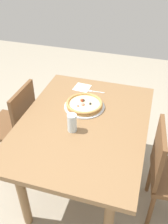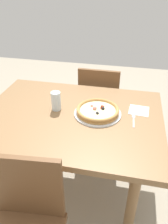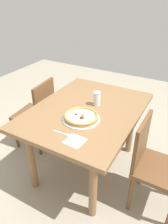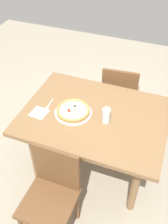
{
  "view_description": "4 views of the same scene",
  "coord_description": "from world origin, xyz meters",
  "views": [
    {
      "loc": [
        -1.42,
        -0.43,
        1.95
      ],
      "look_at": [
        0.09,
        0.02,
        0.77
      ],
      "focal_mm": 39.97,
      "sensor_mm": 36.0,
      "label": 1
    },
    {
      "loc": [
        0.37,
        -1.27,
        1.61
      ],
      "look_at": [
        0.09,
        0.02,
        0.77
      ],
      "focal_mm": 35.85,
      "sensor_mm": 36.0,
      "label": 2
    },
    {
      "loc": [
        1.54,
        0.83,
        1.75
      ],
      "look_at": [
        0.09,
        0.02,
        0.77
      ],
      "focal_mm": 33.81,
      "sensor_mm": 36.0,
      "label": 3
    },
    {
      "loc": [
        -0.51,
        1.62,
        2.32
      ],
      "look_at": [
        0.09,
        0.02,
        0.77
      ],
      "focal_mm": 41.74,
      "sensor_mm": 36.0,
      "label": 4
    }
  ],
  "objects": [
    {
      "name": "ground_plane",
      "position": [
        0.0,
        0.0,
        0.0
      ],
      "size": [
        6.0,
        6.0,
        0.0
      ],
      "primitive_type": "plane",
      "color": "#9E937F"
    },
    {
      "name": "dining_table",
      "position": [
        0.0,
        0.0,
        0.65
      ],
      "size": [
        1.28,
        0.97,
        0.75
      ],
      "color": "olive",
      "rests_on": "ground"
    },
    {
      "name": "chair_near",
      "position": [
        -0.07,
        -0.7,
        0.47
      ],
      "size": [
        0.44,
        0.44,
        0.86
      ],
      "rotation": [
        0.0,
        0.0,
        3.23
      ],
      "color": "brown",
      "rests_on": "ground"
    },
    {
      "name": "chair_far",
      "position": [
        0.11,
        0.7,
        0.47
      ],
      "size": [
        0.4,
        0.4,
        0.86
      ],
      "rotation": [
        0.0,
        0.0,
        -0.01
      ],
      "color": "brown",
      "rests_on": "ground"
    },
    {
      "name": "plate",
      "position": [
        0.19,
        0.05,
        0.75
      ],
      "size": [
        0.33,
        0.33,
        0.01
      ],
      "primitive_type": "cylinder",
      "color": "silver",
      "rests_on": "dining_table"
    },
    {
      "name": "pizza",
      "position": [
        0.19,
        0.05,
        0.78
      ],
      "size": [
        0.3,
        0.3,
        0.05
      ],
      "color": "#B78447",
      "rests_on": "plate"
    },
    {
      "name": "fork",
      "position": [
        0.44,
        0.03,
        0.75
      ],
      "size": [
        0.02,
        0.17,
        0.0
      ],
      "rotation": [
        0.0,
        0.0,
        1.6
      ],
      "color": "silver",
      "rests_on": "dining_table"
    },
    {
      "name": "drinking_glass",
      "position": [
        -0.12,
        0.05,
        0.82
      ],
      "size": [
        0.07,
        0.07,
        0.14
      ],
      "primitive_type": "cylinder",
      "color": "silver",
      "rests_on": "dining_table"
    },
    {
      "name": "napkin",
      "position": [
        0.47,
        0.16,
        0.75
      ],
      "size": [
        0.15,
        0.15,
        0.0
      ],
      "primitive_type": "cube",
      "rotation": [
        0.0,
        0.0,
        -0.08
      ],
      "color": "white",
      "rests_on": "dining_table"
    }
  ]
}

